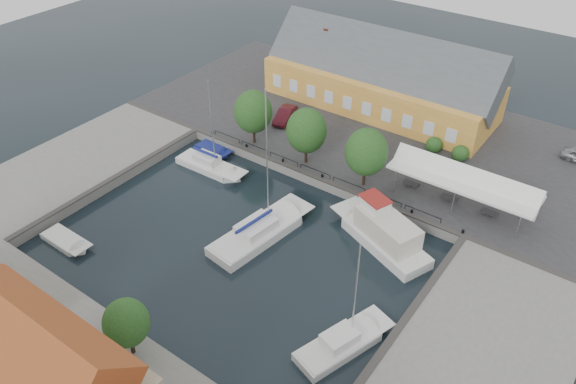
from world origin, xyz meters
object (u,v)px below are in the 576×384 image
Objects in this scene: tent_canopy at (463,181)px; car_red at (285,115)px; warehouse at (378,78)px; launch_sw at (66,242)px; west_boat_a at (210,167)px; east_boat_c at (342,344)px; launch_nw at (213,151)px; trawler at (382,235)px; center_sailboat at (260,233)px.

car_red is at bearing 171.11° from tent_canopy.
launch_sw is (-10.29, -38.80, -4.34)m from warehouse.
car_red is 0.41× the size of west_boat_a.
east_boat_c reaches higher than launch_nw.
warehouse is 5.35× the size of launch_sw.
east_boat_c reaches higher than tent_canopy.
trawler is 20.74m from west_boat_a.
warehouse is 40.37m from launch_sw.
launch_nw is at bearing -168.32° from tent_canopy.
warehouse reaches higher than launch_nw.
east_boat_c is at bearing -64.84° from warehouse.
car_red reaches higher than launch_nw.
west_boat_a is at bearing -161.10° from tent_canopy.
west_boat_a is (-1.29, -12.00, -1.48)m from car_red.
west_boat_a is at bearing -179.72° from trawler.
trawler reaches higher than tent_canopy.
car_red is at bearing 119.48° from center_sailboat.
launch_sw is (-26.29, -4.74, -0.17)m from east_boat_c.
tent_canopy is (16.60, -13.86, -0.74)m from warehouse.
east_boat_c reaches higher than car_red.
west_boat_a is at bearing 153.74° from center_sailboat.
east_boat_c is at bearing -26.37° from west_boat_a.
trawler is 2.44× the size of launch_nw.
east_boat_c is at bearing 10.21° from launch_sw.
warehouse is 6.25× the size of car_red.
launch_nw is at bearing -125.47° from car_red.
car_red is 1.00× the size of launch_nw.
warehouse is at bearing 96.86° from center_sailboat.
east_boat_c reaches higher than trawler.
launch_nw is at bearing 173.08° from trawler.
center_sailboat is at bearing -32.19° from launch_nw.
launch_sw is at bearing -104.85° from warehouse.
west_boat_a reaches higher than car_red.
car_red is 22.80m from trawler.
launch_sw is at bearing -140.99° from center_sailboat.
east_boat_c reaches higher than launch_sw.
trawler is at bearing 30.56° from center_sailboat.
trawler is at bearing -46.29° from car_red.
west_boat_a is at bearing -110.97° from car_red.
launch_nw is (-26.60, -5.50, -3.59)m from tent_canopy.
launch_nw is (-26.00, 14.71, -0.17)m from east_boat_c.
west_boat_a is at bearing -53.28° from launch_nw.
car_red is (-6.57, -10.23, -2.68)m from warehouse.
car_red reaches higher than launch_sw.
trawler is at bearing -114.27° from tent_canopy.
launch_nw is at bearing -117.34° from warehouse.
warehouse reaches higher than trawler.
car_red is 0.86× the size of launch_sw.
west_boat_a is 2.45× the size of launch_nw.
west_boat_a is (-7.86, -22.23, -4.16)m from warehouse.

